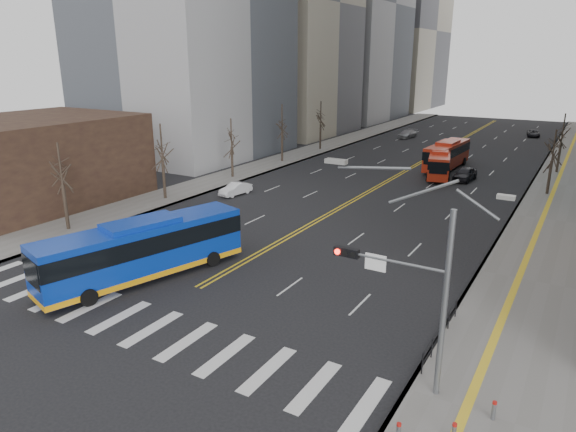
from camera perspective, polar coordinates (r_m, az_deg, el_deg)
The scene contains 17 objects.
ground at distance 28.60m, azimuth -16.60°, elevation -11.31°, with size 220.00×220.00×0.00m, color black.
sidewalk_right at distance 62.96m, azimuth 28.55°, elevation 2.95°, with size 7.00×130.00×0.15m, color slate.
sidewalk_left at distance 72.34m, azimuth 0.67°, elevation 6.66°, with size 5.00×130.00×0.15m, color slate.
crosswalk at distance 28.60m, azimuth -16.60°, elevation -11.30°, with size 26.70×4.00×0.01m.
centerline at distance 75.24m, azimuth 15.62°, elevation 6.39°, with size 0.55×100.00×0.01m.
storefront at distance 54.22m, azimuth -26.67°, elevation 5.49°, with size 14.00×18.00×8.00m.
signal_mast at distance 21.07m, azimuth 13.37°, elevation -6.94°, with size 5.37×0.37×9.39m.
pedestrian_railing at distance 26.21m, azimuth 16.64°, elevation -12.03°, with size 0.06×6.06×1.02m.
bollards at distance 20.95m, azimuth 17.52°, elevation -21.23°, with size 2.87×3.17×0.78m.
street_trees at distance 58.09m, azimuth 3.50°, elevation 8.82°, with size 35.20×47.20×7.60m.
blue_bus at distance 33.16m, azimuth -15.78°, elevation -3.44°, with size 6.34×13.37×3.79m.
red_bus_near at distance 66.97m, azimuth 17.26°, elevation 6.66°, with size 3.18×11.08×3.48m.
red_bus_far at distance 62.57m, azimuth 16.49°, elevation 5.85°, with size 4.47×10.05×3.14m.
car_white at distance 52.11m, azimuth -5.85°, elevation 3.02°, with size 1.31×3.74×1.23m, color silver.
car_dark_mid at distance 61.33m, azimuth 19.07°, elevation 4.44°, with size 1.78×4.43×1.51m, color black.
car_silver at distance 92.01m, azimuth 13.11°, elevation 8.88°, with size 1.94×4.77×1.38m, color #9A9A9F.
car_dark_far at distance 100.82m, azimuth 25.60°, elevation 8.28°, with size 1.92×4.16×1.16m, color black.
Camera 1 is at (19.17, -16.53, 13.31)m, focal length 32.00 mm.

